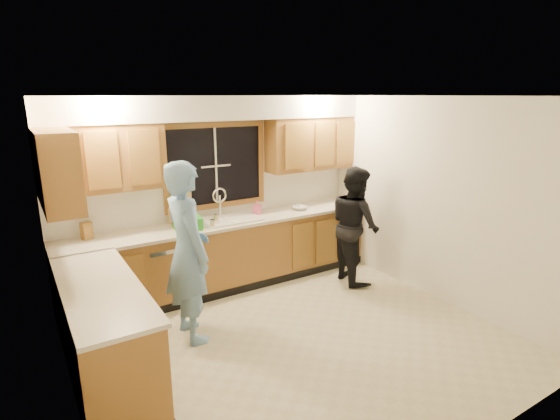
{
  "coord_description": "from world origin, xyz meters",
  "views": [
    {
      "loc": [
        -2.3,
        -3.41,
        2.51
      ],
      "look_at": [
        0.23,
        0.65,
        1.24
      ],
      "focal_mm": 28.0,
      "sensor_mm": 36.0,
      "label": 1
    }
  ],
  "objects_px": {
    "woman": "(355,225)",
    "knife_block": "(87,231)",
    "sink": "(227,224)",
    "bowl": "(300,208)",
    "dishwasher": "(166,271)",
    "man": "(188,252)",
    "soap_bottle": "(257,208)",
    "stove": "(118,368)",
    "dish_crate": "(188,223)"
  },
  "relations": [
    {
      "from": "woman",
      "to": "knife_block",
      "type": "xyz_separation_m",
      "value": [
        -3.24,
        0.88,
        0.22
      ]
    },
    {
      "from": "sink",
      "to": "bowl",
      "type": "xyz_separation_m",
      "value": [
        1.13,
        -0.05,
        0.08
      ]
    },
    {
      "from": "dishwasher",
      "to": "man",
      "type": "xyz_separation_m",
      "value": [
        -0.03,
        -0.93,
        0.54
      ]
    },
    {
      "from": "dishwasher",
      "to": "soap_bottle",
      "type": "height_order",
      "value": "soap_bottle"
    },
    {
      "from": "man",
      "to": "soap_bottle",
      "type": "bearing_deg",
      "value": -55.62
    },
    {
      "from": "sink",
      "to": "stove",
      "type": "xyz_separation_m",
      "value": [
        -1.8,
        -1.82,
        -0.41
      ]
    },
    {
      "from": "stove",
      "to": "bowl",
      "type": "relative_size",
      "value": 4.32
    },
    {
      "from": "sink",
      "to": "dishwasher",
      "type": "relative_size",
      "value": 1.05
    },
    {
      "from": "sink",
      "to": "stove",
      "type": "distance_m",
      "value": 2.6
    },
    {
      "from": "stove",
      "to": "dish_crate",
      "type": "xyz_separation_m",
      "value": [
        1.24,
        1.73,
        0.54
      ]
    },
    {
      "from": "stove",
      "to": "bowl",
      "type": "height_order",
      "value": "bowl"
    },
    {
      "from": "man",
      "to": "woman",
      "type": "xyz_separation_m",
      "value": [
        2.45,
        0.21,
        -0.15
      ]
    },
    {
      "from": "man",
      "to": "soap_bottle",
      "type": "height_order",
      "value": "man"
    },
    {
      "from": "dishwasher",
      "to": "woman",
      "type": "xyz_separation_m",
      "value": [
        2.42,
        -0.72,
        0.39
      ]
    },
    {
      "from": "stove",
      "to": "bowl",
      "type": "xyz_separation_m",
      "value": [
        2.93,
        1.77,
        0.5
      ]
    },
    {
      "from": "sink",
      "to": "soap_bottle",
      "type": "xyz_separation_m",
      "value": [
        0.49,
        0.04,
        0.15
      ]
    },
    {
      "from": "sink",
      "to": "dishwasher",
      "type": "distance_m",
      "value": 0.96
    },
    {
      "from": "woman",
      "to": "bowl",
      "type": "xyz_separation_m",
      "value": [
        -0.44,
        0.68,
        0.15
      ]
    },
    {
      "from": "stove",
      "to": "dish_crate",
      "type": "height_order",
      "value": "dish_crate"
    },
    {
      "from": "sink",
      "to": "dish_crate",
      "type": "distance_m",
      "value": 0.58
    },
    {
      "from": "stove",
      "to": "knife_block",
      "type": "xyz_separation_m",
      "value": [
        0.13,
        1.98,
        0.57
      ]
    },
    {
      "from": "sink",
      "to": "man",
      "type": "xyz_separation_m",
      "value": [
        -0.88,
        -0.94,
        0.08
      ]
    },
    {
      "from": "sink",
      "to": "dish_crate",
      "type": "bearing_deg",
      "value": -170.76
    },
    {
      "from": "sink",
      "to": "stove",
      "type": "height_order",
      "value": "sink"
    },
    {
      "from": "dishwasher",
      "to": "man",
      "type": "relative_size",
      "value": 0.43
    },
    {
      "from": "sink",
      "to": "dish_crate",
      "type": "relative_size",
      "value": 2.69
    },
    {
      "from": "woman",
      "to": "dish_crate",
      "type": "relative_size",
      "value": 5.0
    },
    {
      "from": "knife_block",
      "to": "stove",
      "type": "bearing_deg",
      "value": -116.56
    },
    {
      "from": "stove",
      "to": "soap_bottle",
      "type": "bearing_deg",
      "value": 39.29
    },
    {
      "from": "dishwasher",
      "to": "dish_crate",
      "type": "xyz_separation_m",
      "value": [
        0.29,
        -0.08,
        0.58
      ]
    },
    {
      "from": "dishwasher",
      "to": "stove",
      "type": "height_order",
      "value": "stove"
    },
    {
      "from": "dishwasher",
      "to": "woman",
      "type": "bearing_deg",
      "value": -16.48
    },
    {
      "from": "stove",
      "to": "woman",
      "type": "bearing_deg",
      "value": 17.98
    },
    {
      "from": "man",
      "to": "woman",
      "type": "relative_size",
      "value": 1.19
    },
    {
      "from": "dishwasher",
      "to": "knife_block",
      "type": "relative_size",
      "value": 4.13
    },
    {
      "from": "sink",
      "to": "knife_block",
      "type": "xyz_separation_m",
      "value": [
        -1.67,
        0.15,
        0.15
      ]
    },
    {
      "from": "man",
      "to": "soap_bottle",
      "type": "relative_size",
      "value": 9.92
    },
    {
      "from": "dish_crate",
      "to": "soap_bottle",
      "type": "bearing_deg",
      "value": 7.41
    },
    {
      "from": "man",
      "to": "soap_bottle",
      "type": "xyz_separation_m",
      "value": [
        1.36,
        0.99,
        0.07
      ]
    },
    {
      "from": "dish_crate",
      "to": "bowl",
      "type": "xyz_separation_m",
      "value": [
        1.69,
        0.04,
        -0.05
      ]
    },
    {
      "from": "dishwasher",
      "to": "soap_bottle",
      "type": "relative_size",
      "value": 4.29
    },
    {
      "from": "soap_bottle",
      "to": "bowl",
      "type": "distance_m",
      "value": 0.66
    },
    {
      "from": "dishwasher",
      "to": "bowl",
      "type": "bearing_deg",
      "value": -1.02
    },
    {
      "from": "stove",
      "to": "woman",
      "type": "xyz_separation_m",
      "value": [
        3.37,
        1.09,
        0.35
      ]
    },
    {
      "from": "man",
      "to": "dish_crate",
      "type": "relative_size",
      "value": 5.93
    },
    {
      "from": "dishwasher",
      "to": "bowl",
      "type": "xyz_separation_m",
      "value": [
        1.98,
        -0.04,
        0.54
      ]
    },
    {
      "from": "woman",
      "to": "soap_bottle",
      "type": "xyz_separation_m",
      "value": [
        -1.08,
        0.78,
        0.22
      ]
    },
    {
      "from": "knife_block",
      "to": "bowl",
      "type": "height_order",
      "value": "knife_block"
    },
    {
      "from": "man",
      "to": "bowl",
      "type": "relative_size",
      "value": 9.11
    },
    {
      "from": "bowl",
      "to": "knife_block",
      "type": "bearing_deg",
      "value": 175.91
    }
  ]
}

